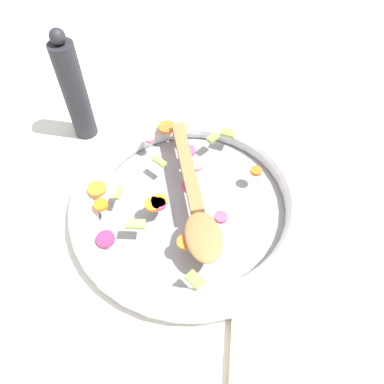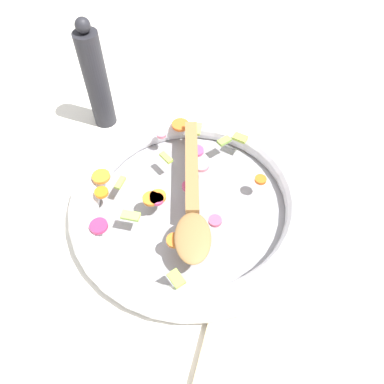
# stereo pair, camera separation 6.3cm
# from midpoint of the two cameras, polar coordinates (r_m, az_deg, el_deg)

# --- Properties ---
(ground_plane) EXTENTS (4.00, 4.00, 0.00)m
(ground_plane) POSITION_cam_midpoint_polar(r_m,az_deg,el_deg) (0.67, -2.68, -2.73)
(ground_plane) COLOR silver
(skillet) EXTENTS (0.42, 0.42, 0.05)m
(skillet) POSITION_cam_midpoint_polar(r_m,az_deg,el_deg) (0.65, -2.76, -1.65)
(skillet) COLOR gray
(skillet) RESTS_ON ground_plane
(chopped_vegetables) EXTENTS (0.33, 0.30, 0.01)m
(chopped_vegetables) POSITION_cam_midpoint_polar(r_m,az_deg,el_deg) (0.63, -6.43, 0.65)
(chopped_vegetables) COLOR orange
(chopped_vegetables) RESTS_ON skillet
(wooden_spoon) EXTENTS (0.29, 0.12, 0.01)m
(wooden_spoon) POSITION_cam_midpoint_polar(r_m,az_deg,el_deg) (0.60, -2.51, -1.54)
(wooden_spoon) COLOR olive
(wooden_spoon) RESTS_ON chopped_vegetables
(pepper_mill) EXTENTS (0.05, 0.05, 0.23)m
(pepper_mill) POSITION_cam_midpoint_polar(r_m,az_deg,el_deg) (0.76, -19.85, 14.17)
(pepper_mill) COLOR #232328
(pepper_mill) RESTS_ON ground_plane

